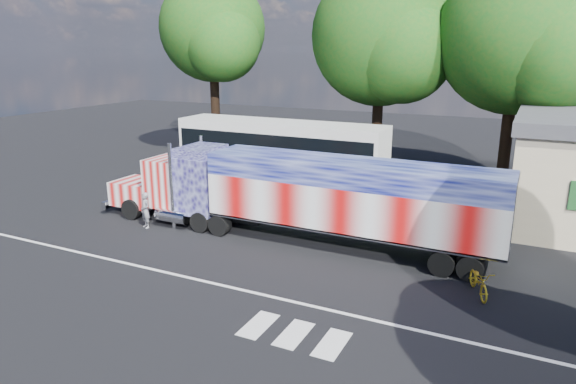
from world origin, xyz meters
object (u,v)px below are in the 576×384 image
at_px(semi_truck, 298,194).
at_px(woman, 145,210).
at_px(tree_ne_a, 521,36).
at_px(tree_nw_a, 214,29).
at_px(bicycle, 479,281).
at_px(coach_bus, 280,152).
at_px(tree_n_mid, 383,37).

bearing_deg(semi_truck, woman, -166.96).
height_order(semi_truck, tree_ne_a, tree_ne_a).
distance_m(semi_truck, tree_nw_a, 21.75).
xyz_separation_m(bicycle, tree_nw_a, (-21.73, 16.89, 9.05)).
xyz_separation_m(coach_bus, tree_nw_a, (-8.79, 6.26, 7.54)).
distance_m(semi_truck, woman, 7.39).
bearing_deg(semi_truck, tree_n_mid, 93.34).
relative_size(woman, tree_n_mid, 0.12).
relative_size(woman, tree_nw_a, 0.12).
height_order(semi_truck, bicycle, semi_truck).
distance_m(coach_bus, tree_nw_a, 13.16).
bearing_deg(bicycle, tree_n_mid, 93.75).
bearing_deg(semi_truck, coach_bus, 121.31).
xyz_separation_m(coach_bus, tree_n_mid, (4.36, 6.30, 6.89)).
distance_m(woman, tree_ne_a, 22.83).
height_order(woman, bicycle, woman).
bearing_deg(tree_nw_a, bicycle, -37.86).
bearing_deg(tree_ne_a, coach_bus, -156.56).
distance_m(tree_nw_a, tree_n_mid, 13.17).
relative_size(coach_bus, tree_ne_a, 0.98).
height_order(semi_truck, coach_bus, semi_truck).
relative_size(tree_nw_a, tree_ne_a, 1.01).
bearing_deg(semi_truck, tree_ne_a, 62.27).
relative_size(coach_bus, bicycle, 7.22).
bearing_deg(bicycle, tree_ne_a, 67.96).
bearing_deg(tree_n_mid, bicycle, -63.14).
distance_m(coach_bus, bicycle, 16.81).
distance_m(semi_truck, tree_ne_a, 17.28).
bearing_deg(coach_bus, semi_truck, -58.69).
relative_size(coach_bus, tree_nw_a, 0.97).
height_order(coach_bus, tree_n_mid, tree_n_mid).
bearing_deg(tree_nw_a, tree_ne_a, -2.08).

